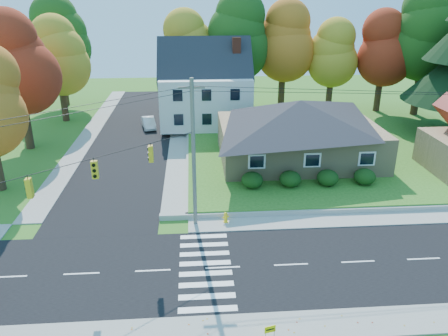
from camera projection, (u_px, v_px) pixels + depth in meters
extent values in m
plane|color=#3D7923|center=(223.00, 268.00, 25.18)|extent=(120.00, 120.00, 0.00)
cube|color=black|center=(223.00, 268.00, 25.17)|extent=(90.00, 8.00, 0.02)
cube|color=black|center=(135.00, 134.00, 48.63)|extent=(8.00, 44.00, 0.02)
cube|color=#9C9A90|center=(218.00, 224.00, 29.78)|extent=(90.00, 2.00, 0.08)
cube|color=#9C9A90|center=(230.00, 329.00, 20.55)|extent=(90.00, 2.00, 0.08)
cube|color=#3D7923|center=(333.00, 142.00, 45.35)|extent=(30.00, 30.00, 0.50)
cube|color=tan|center=(298.00, 141.00, 39.70)|extent=(14.00, 10.00, 3.20)
pyramid|color=#26262B|center=(300.00, 112.00, 38.68)|extent=(14.60, 10.60, 2.20)
cube|color=silver|center=(205.00, 99.00, 49.78)|extent=(10.00, 8.00, 5.60)
pyramid|color=#26262B|center=(205.00, 64.00, 48.27)|extent=(10.40, 8.40, 2.40)
cube|color=brown|center=(236.00, 81.00, 49.26)|extent=(0.90, 0.90, 9.60)
ellipsoid|color=#163A10|center=(252.00, 180.00, 34.00)|extent=(1.70, 1.70, 1.27)
ellipsoid|color=#163A10|center=(290.00, 179.00, 34.20)|extent=(1.70, 1.70, 1.27)
ellipsoid|color=#163A10|center=(328.00, 178.00, 34.40)|extent=(1.70, 1.70, 1.27)
ellipsoid|color=#163A10|center=(365.00, 177.00, 34.61)|extent=(1.70, 1.70, 1.27)
cylinder|color=#666059|center=(194.00, 156.00, 27.98)|extent=(0.26, 0.26, 10.00)
cube|color=#666059|center=(192.00, 88.00, 26.32)|extent=(1.60, 0.12, 0.12)
cube|color=gold|center=(29.00, 188.00, 21.17)|extent=(0.26, 0.34, 1.00)
cube|color=gold|center=(95.00, 170.00, 23.34)|extent=(0.34, 0.26, 1.00)
cube|color=gold|center=(151.00, 154.00, 25.61)|extent=(0.26, 0.34, 1.00)
cylinder|color=black|center=(66.00, 166.00, 22.14)|extent=(13.02, 10.43, 0.04)
cylinder|color=#3F2A19|center=(188.00, 89.00, 55.22)|extent=(0.80, 0.80, 5.40)
sphere|color=gold|center=(187.00, 58.00, 53.75)|extent=(6.72, 6.72, 6.72)
sphere|color=gold|center=(187.00, 44.00, 53.11)|extent=(5.91, 5.91, 5.91)
sphere|color=gold|center=(186.00, 30.00, 52.48)|extent=(5.11, 5.11, 5.11)
cylinder|color=#3F2A19|center=(236.00, 87.00, 54.53)|extent=(0.86, 0.86, 6.30)
sphere|color=#225016|center=(236.00, 49.00, 52.81)|extent=(7.84, 7.84, 7.84)
sphere|color=#225016|center=(237.00, 33.00, 52.07)|extent=(6.90, 6.90, 6.90)
sphere|color=#225016|center=(237.00, 15.00, 51.33)|extent=(5.96, 5.96, 5.96)
cylinder|color=#3F2A19|center=(282.00, 86.00, 55.95)|extent=(0.83, 0.83, 5.85)
sphere|color=#C7651B|center=(283.00, 52.00, 54.35)|extent=(7.28, 7.28, 7.28)
sphere|color=#C7651B|center=(284.00, 37.00, 53.66)|extent=(6.41, 6.41, 6.41)
sphere|color=#C7651B|center=(285.00, 22.00, 52.98)|extent=(5.53, 5.53, 5.53)
cylinder|color=#3F2A19|center=(329.00, 91.00, 55.60)|extent=(0.77, 0.77, 4.95)
sphere|color=gold|center=(332.00, 62.00, 54.25)|extent=(6.16, 6.16, 6.16)
sphere|color=gold|center=(333.00, 49.00, 53.67)|extent=(5.42, 5.42, 5.42)
sphere|color=gold|center=(334.00, 36.00, 53.09)|extent=(4.68, 4.68, 4.68)
cylinder|color=#3F2A19|center=(379.00, 90.00, 55.00)|extent=(0.80, 0.80, 5.40)
sphere|color=maroon|center=(383.00, 58.00, 53.53)|extent=(6.72, 6.72, 6.72)
sphere|color=maroon|center=(385.00, 44.00, 52.89)|extent=(5.91, 5.91, 5.91)
sphere|color=maroon|center=(387.00, 30.00, 52.26)|extent=(5.11, 5.11, 5.11)
cylinder|color=#3F2A19|center=(418.00, 87.00, 53.17)|extent=(0.89, 0.89, 6.75)
sphere|color=#225016|center=(425.00, 46.00, 51.33)|extent=(8.40, 8.40, 8.40)
sphere|color=#225016|center=(428.00, 27.00, 50.53)|extent=(7.39, 7.39, 7.39)
sphere|color=#225016|center=(431.00, 8.00, 49.74)|extent=(6.38, 6.38, 6.38)
cylinder|color=#3F2A19|center=(26.00, 120.00, 43.16)|extent=(0.83, 0.83, 5.85)
sphere|color=maroon|center=(18.00, 77.00, 41.56)|extent=(7.28, 7.28, 7.28)
sphere|color=maroon|center=(15.00, 58.00, 40.87)|extent=(6.41, 6.41, 6.41)
sphere|color=maroon|center=(11.00, 38.00, 40.19)|extent=(5.53, 5.53, 5.53)
cylinder|color=#3F2A19|center=(63.00, 99.00, 52.55)|extent=(0.80, 0.80, 5.40)
sphere|color=gold|center=(59.00, 66.00, 51.07)|extent=(6.72, 6.72, 6.72)
sphere|color=gold|center=(57.00, 51.00, 50.44)|extent=(5.91, 5.91, 5.91)
sphere|color=gold|center=(55.00, 36.00, 49.80)|extent=(5.11, 5.11, 5.11)
cylinder|color=#3F2A19|center=(64.00, 82.00, 59.63)|extent=(0.86, 0.86, 6.30)
sphere|color=#225016|center=(59.00, 48.00, 57.90)|extent=(7.84, 7.84, 7.84)
sphere|color=#225016|center=(57.00, 33.00, 57.16)|extent=(6.90, 6.90, 6.90)
sphere|color=#225016|center=(55.00, 17.00, 56.42)|extent=(5.96, 5.96, 5.96)
imported|color=silver|center=(149.00, 123.00, 50.40)|extent=(2.07, 3.98, 1.25)
cylinder|color=yellow|center=(226.00, 222.00, 30.02)|extent=(0.36, 0.36, 0.10)
cylinder|color=yellow|center=(226.00, 218.00, 29.91)|extent=(0.24, 0.24, 0.55)
sphere|color=yellow|center=(226.00, 214.00, 29.79)|extent=(0.26, 0.26, 0.26)
cylinder|color=yellow|center=(226.00, 217.00, 29.87)|extent=(0.46, 0.26, 0.12)
cylinder|color=black|center=(266.00, 334.00, 20.02)|extent=(0.02, 0.02, 0.45)
cylinder|color=black|center=(274.00, 334.00, 20.04)|extent=(0.02, 0.02, 0.45)
cube|color=#FFD700|center=(270.00, 329.00, 19.93)|extent=(0.53, 0.16, 0.36)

